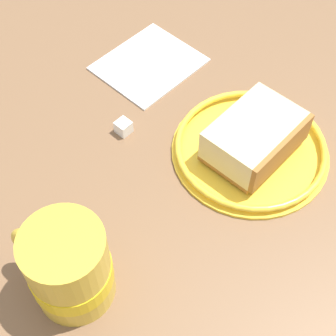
# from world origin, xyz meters

# --- Properties ---
(ground_plane) EXTENTS (1.32, 1.32, 0.03)m
(ground_plane) POSITION_xyz_m (0.00, 0.00, -0.01)
(ground_plane) COLOR brown
(small_plate) EXTENTS (0.19, 0.19, 0.02)m
(small_plate) POSITION_xyz_m (-0.12, -0.00, 0.01)
(small_plate) COLOR yellow
(small_plate) RESTS_ON ground_plane
(cake_slice) EXTENTS (0.12, 0.09, 0.05)m
(cake_slice) POSITION_xyz_m (-0.12, 0.00, 0.03)
(cake_slice) COLOR #9E662D
(cake_slice) RESTS_ON small_plate
(tea_mug) EXTENTS (0.08, 0.10, 0.10)m
(tea_mug) POSITION_xyz_m (0.14, 0.01, 0.05)
(tea_mug) COLOR gold
(tea_mug) RESTS_ON ground_plane
(folded_napkin) EXTENTS (0.14, 0.13, 0.01)m
(folded_napkin) POSITION_xyz_m (-0.12, -0.20, 0.00)
(folded_napkin) COLOR white
(folded_napkin) RESTS_ON ground_plane
(sugar_cube) EXTENTS (0.02, 0.02, 0.02)m
(sugar_cube) POSITION_xyz_m (-0.02, -0.12, 0.01)
(sugar_cube) COLOR white
(sugar_cube) RESTS_ON ground_plane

